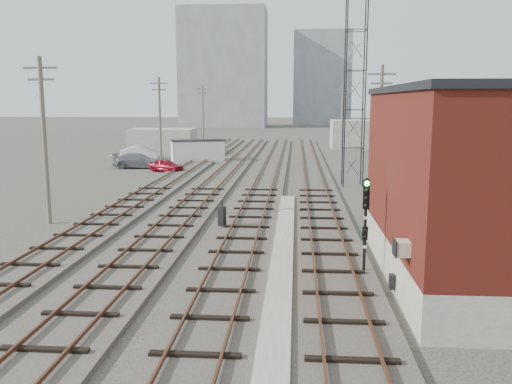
# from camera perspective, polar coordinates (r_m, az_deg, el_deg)

# --- Properties ---
(ground) EXTENTS (320.00, 320.00, 0.00)m
(ground) POSITION_cam_1_polar(r_m,az_deg,el_deg) (68.58, 3.39, 3.94)
(ground) COLOR #282621
(ground) RESTS_ON ground
(track_right) EXTENTS (3.20, 90.00, 0.39)m
(track_right) POSITION_cam_1_polar(r_m,az_deg,el_deg) (47.73, 5.99, 1.59)
(track_right) COLOR #332D28
(track_right) RESTS_ON ground
(track_mid_right) EXTENTS (3.20, 90.00, 0.39)m
(track_mid_right) POSITION_cam_1_polar(r_m,az_deg,el_deg) (47.77, 1.19, 1.64)
(track_mid_right) COLOR #332D28
(track_mid_right) RESTS_ON ground
(track_mid_left) EXTENTS (3.20, 90.00, 0.39)m
(track_mid_left) POSITION_cam_1_polar(r_m,az_deg,el_deg) (48.15, -3.57, 1.69)
(track_mid_left) COLOR #332D28
(track_mid_left) RESTS_ON ground
(track_left) EXTENTS (3.20, 90.00, 0.39)m
(track_left) POSITION_cam_1_polar(r_m,az_deg,el_deg) (48.85, -8.23, 1.72)
(track_left) COLOR #332D28
(track_left) RESTS_ON ground
(platform_curb) EXTENTS (0.90, 28.00, 0.26)m
(platform_curb) POSITION_cam_1_polar(r_m,az_deg,el_deg) (23.20, 2.80, -6.83)
(platform_curb) COLOR gray
(platform_curb) RESTS_ON ground
(brick_building) EXTENTS (6.54, 12.20, 7.22)m
(brick_building) POSITION_cam_1_polar(r_m,az_deg,el_deg) (21.47, 21.75, 0.73)
(brick_building) COLOR gray
(brick_building) RESTS_ON ground
(lattice_tower) EXTENTS (1.60, 1.60, 15.00)m
(lattice_tower) POSITION_cam_1_polar(r_m,az_deg,el_deg) (43.49, 10.33, 10.49)
(lattice_tower) COLOR black
(lattice_tower) RESTS_ON ground
(utility_pole_left_a) EXTENTS (1.80, 0.24, 9.00)m
(utility_pole_left_a) POSITION_cam_1_polar(r_m,az_deg,el_deg) (31.38, -21.39, 5.47)
(utility_pole_left_a) COLOR #595147
(utility_pole_left_a) RESTS_ON ground
(utility_pole_left_b) EXTENTS (1.80, 0.24, 9.00)m
(utility_pole_left_b) POSITION_cam_1_polar(r_m,az_deg,el_deg) (54.98, -10.07, 7.44)
(utility_pole_left_b) COLOR #595147
(utility_pole_left_b) RESTS_ON ground
(utility_pole_left_c) EXTENTS (1.80, 0.24, 9.00)m
(utility_pole_left_c) POSITION_cam_1_polar(r_m,az_deg,el_deg) (79.43, -5.60, 8.14)
(utility_pole_left_c) COLOR #595147
(utility_pole_left_c) RESTS_ON ground
(utility_pole_right_a) EXTENTS (1.80, 0.24, 9.00)m
(utility_pole_right_a) POSITION_cam_1_polar(r_m,az_deg,el_deg) (36.71, 12.91, 6.38)
(utility_pole_right_a) COLOR #595147
(utility_pole_right_a) RESTS_ON ground
(utility_pole_right_b) EXTENTS (1.80, 0.24, 9.00)m
(utility_pole_right_b) POSITION_cam_1_polar(r_m,az_deg,el_deg) (66.50, 9.06, 7.81)
(utility_pole_right_b) COLOR #595147
(utility_pole_right_b) RESTS_ON ground
(apartment_left) EXTENTS (22.00, 14.00, 30.00)m
(apartment_left) POSITION_cam_1_polar(r_m,az_deg,el_deg) (144.75, -3.39, 12.82)
(apartment_left) COLOR gray
(apartment_left) RESTS_ON ground
(apartment_right) EXTENTS (16.00, 12.00, 26.00)m
(apartment_right) POSITION_cam_1_polar(r_m,az_deg,el_deg) (158.53, 6.92, 11.76)
(apartment_right) COLOR gray
(apartment_right) RESTS_ON ground
(shed_left) EXTENTS (8.00, 5.00, 3.20)m
(shed_left) POSITION_cam_1_polar(r_m,az_deg,el_deg) (70.53, -9.77, 5.28)
(shed_left) COLOR gray
(shed_left) RESTS_ON ground
(shed_right) EXTENTS (6.00, 6.00, 4.00)m
(shed_right) POSITION_cam_1_polar(r_m,az_deg,el_deg) (78.80, 10.11, 5.99)
(shed_right) COLOR gray
(shed_right) RESTS_ON ground
(signal_mast) EXTENTS (0.40, 0.41, 3.80)m
(signal_mast) POSITION_cam_1_polar(r_m,az_deg,el_deg) (21.08, 11.45, -2.88)
(signal_mast) COLOR gray
(signal_mast) RESTS_ON ground
(switch_stand) EXTENTS (0.43, 0.43, 1.45)m
(switch_stand) POSITION_cam_1_polar(r_m,az_deg,el_deg) (28.46, -3.59, -2.61)
(switch_stand) COLOR black
(switch_stand) RESTS_ON ground
(site_trailer) EXTENTS (6.40, 4.23, 2.48)m
(site_trailer) POSITION_cam_1_polar(r_m,az_deg,el_deg) (60.40, -6.16, 4.34)
(site_trailer) COLOR white
(site_trailer) RESTS_ON ground
(car_red) EXTENTS (3.82, 2.95, 1.22)m
(car_red) POSITION_cam_1_polar(r_m,az_deg,el_deg) (52.39, -9.45, 2.77)
(car_red) COLOR maroon
(car_red) RESTS_ON ground
(car_silver) EXTENTS (4.83, 2.30, 1.53)m
(car_silver) POSITION_cam_1_polar(r_m,az_deg,el_deg) (64.25, -11.97, 4.06)
(car_silver) COLOR #B7B8BF
(car_silver) RESTS_ON ground
(car_grey) EXTENTS (5.29, 2.42, 1.50)m
(car_grey) POSITION_cam_1_polar(r_m,az_deg,el_deg) (55.92, -12.27, 3.25)
(car_grey) COLOR slate
(car_grey) RESTS_ON ground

